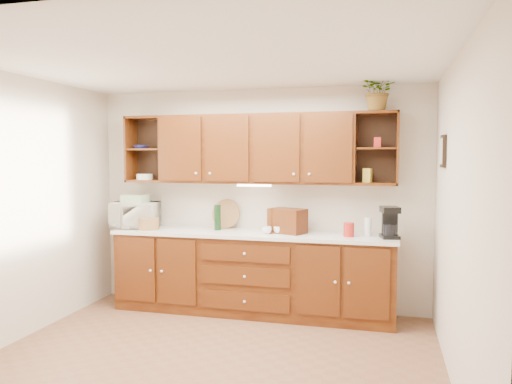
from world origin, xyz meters
The scene contains 26 objects.
floor centered at (0.00, 0.00, 0.00)m, with size 4.00×4.00×0.00m, color brown.
ceiling centered at (0.00, 0.00, 2.60)m, with size 4.00×4.00×0.00m, color white.
back_wall centered at (0.00, 1.75, 1.30)m, with size 4.00×4.00×0.00m, color beige.
left_wall centered at (-2.00, 0.00, 1.30)m, with size 3.50×3.50×0.00m, color beige.
right_wall centered at (2.00, 0.00, 1.30)m, with size 3.50×3.50×0.00m, color beige.
base_cabinets centered at (0.00, 1.45, 0.45)m, with size 3.20×0.60×0.90m, color #3A1306.
countertop centered at (0.00, 1.44, 0.92)m, with size 3.24×0.64×0.04m, color silver.
upper_cabinets centered at (0.01, 1.59, 1.89)m, with size 3.20×0.33×0.80m.
undercabinet_light centered at (0.00, 1.53, 1.47)m, with size 0.40×0.05×0.03m, color white.
framed_picture centered at (1.98, 0.90, 1.85)m, with size 0.03×0.24×0.30m, color black.
wicker_basket centered at (-1.24, 1.33, 1.01)m, with size 0.24×0.24×0.14m, color #9C7441.
microwave centered at (-1.47, 1.45, 1.10)m, with size 0.56×0.38×0.31m, color beige.
towel_stack centered at (-1.47, 1.45, 1.29)m, with size 0.29×0.21×0.09m, color #DACB66.
wine_bottle centered at (-0.44, 1.50, 1.09)m, with size 0.08×0.08×0.30m, color black.
woven_tray centered at (-0.39, 1.69, 0.95)m, with size 0.35×0.35×0.02m, color #9C7441.
bread_box centered at (0.40, 1.48, 1.08)m, with size 0.40×0.25×0.28m, color #3A1306.
mug_tree centered at (0.23, 1.43, 0.98)m, with size 0.22×0.24×0.28m.
canister_red centered at (1.09, 1.39, 1.02)m, with size 0.11×0.11×0.15m, color #AE1F19.
canister_white centered at (1.29, 1.49, 1.04)m, with size 0.08×0.08×0.20m, color white.
canister_yellow centered at (0.42, 1.43, 0.99)m, with size 0.09×0.09×0.10m, color gold.
coffee_maker centered at (1.52, 1.42, 1.10)m, with size 0.23×0.27×0.34m.
bowl_stack centered at (-1.46, 1.58, 1.92)m, with size 0.17×0.17×0.04m, color navy.
plate_stack centered at (-1.41, 1.58, 1.56)m, with size 0.20×0.20×0.07m, color white.
pantry_box_yellow centered at (1.28, 1.57, 1.60)m, with size 0.09×0.07×0.15m, color gold.
pantry_box_red centered at (1.38, 1.55, 1.95)m, with size 0.07×0.06×0.11m, color #AE1F19.
potted_plant centered at (1.38, 1.52, 2.50)m, with size 0.38×0.33×0.42m, color #999999.
Camera 1 is at (1.47, -4.02, 1.80)m, focal length 35.00 mm.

